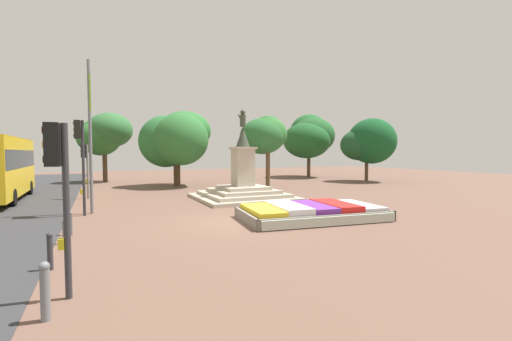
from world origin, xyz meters
TOP-DOWN VIEW (x-y plane):
  - ground_plane at (0.00, 0.00)m, footprint 85.98×85.98m
  - flower_planter at (2.96, -0.83)m, footprint 6.18×3.86m
  - statue_monument at (2.79, 6.14)m, footprint 5.38×5.38m
  - traffic_light_near_crossing at (-5.70, -5.34)m, footprint 0.41×0.29m
  - traffic_light_mid_block at (-5.70, 4.03)m, footprint 0.41×0.29m
  - traffic_light_far_corner at (-5.69, 10.12)m, footprint 0.42×0.31m
  - banner_pole at (-5.31, 4.42)m, footprint 0.16×0.72m
  - kerb_bollard_south at (-5.87, -6.16)m, footprint 0.16×0.16m
  - kerb_bollard_mid_a at (-6.10, -3.38)m, footprint 0.14×0.14m
  - kerb_bollard_mid_b at (-6.00, -0.89)m, footprint 0.12×0.12m
  - kerb_bollard_north at (-5.92, 0.26)m, footprint 0.14×0.14m
  - park_tree_far_left at (0.93, 15.64)m, footprint 5.93×5.98m
  - park_tree_behind_statue at (-4.44, 22.50)m, footprint 4.93×4.48m
  - park_tree_far_right at (16.86, 20.18)m, footprint 6.19×6.62m
  - park_tree_street_side at (18.48, 12.63)m, footprint 4.88×4.82m
  - park_tree_mid_canopy at (7.13, 11.91)m, footprint 3.70×3.85m

SIDE VIEW (x-z plane):
  - ground_plane at x=0.00m, z-range 0.00..0.00m
  - flower_planter at x=2.96m, z-range -0.04..0.61m
  - kerb_bollard_mid_b at x=-6.00m, z-range 0.02..0.76m
  - kerb_bollard_north at x=-5.92m, z-range 0.02..0.82m
  - kerb_bollard_mid_a at x=-6.10m, z-range 0.02..0.91m
  - kerb_bollard_south at x=-5.87m, z-range 0.03..1.01m
  - statue_monument at x=2.79m, z-range -1.88..3.41m
  - traffic_light_far_corner at x=-5.69m, z-range 0.63..3.87m
  - traffic_light_near_crossing at x=-5.70m, z-range 0.63..3.93m
  - traffic_light_mid_block at x=-5.70m, z-range 0.76..4.90m
  - banner_pole at x=-5.31m, z-range 0.22..7.09m
  - park_tree_street_side at x=18.48m, z-range 0.74..6.76m
  - park_tree_far_left at x=0.93m, z-range 0.89..7.11m
  - park_tree_mid_canopy at x=7.13m, z-range 1.33..7.04m
  - park_tree_behind_statue at x=-4.44m, z-range 1.22..7.71m
  - park_tree_far_right at x=16.86m, z-range 0.94..8.16m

